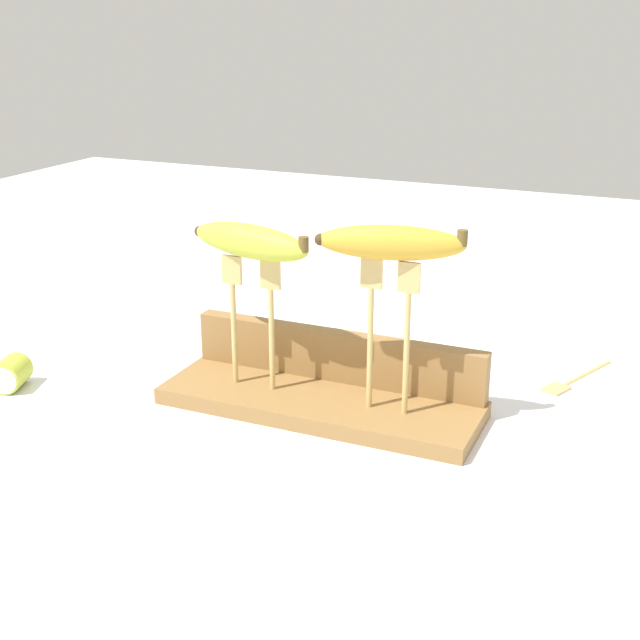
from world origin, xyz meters
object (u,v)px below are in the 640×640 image
at_px(banana_raised_right, 391,243).
at_px(wire_coil, 328,340).
at_px(fork_fallen_near, 571,380).
at_px(fork_stand_left, 252,310).
at_px(fork_stand_right, 389,322).
at_px(banana_raised_left, 250,241).
at_px(banana_chunk_near, 10,374).

xyz_separation_m(banana_raised_right, wire_coil, (-0.17, 0.23, -0.22)).
distance_m(fork_fallen_near, wire_coil, 0.36).
distance_m(fork_stand_left, fork_stand_right, 0.18).
xyz_separation_m(banana_raised_left, fork_fallen_near, (0.37, 0.22, -0.21)).
relative_size(fork_stand_left, fork_fallen_near, 1.12).
bearing_deg(fork_stand_right, fork_fallen_near, 49.81).
relative_size(fork_stand_left, fork_stand_right, 0.90).
relative_size(banana_raised_left, banana_chunk_near, 3.05).
xyz_separation_m(fork_fallen_near, banana_chunk_near, (-0.68, -0.32, 0.02)).
bearing_deg(wire_coil, banana_chunk_near, -134.23).
distance_m(fork_stand_right, banana_raised_left, 0.20).
bearing_deg(banana_raised_right, fork_stand_left, 179.99).
distance_m(fork_stand_left, wire_coil, 0.26).
bearing_deg(wire_coil, fork_fallen_near, -1.20).
height_order(banana_raised_left, fork_fallen_near, banana_raised_left).
xyz_separation_m(fork_fallen_near, wire_coil, (-0.36, 0.01, -0.00)).
height_order(banana_raised_right, fork_fallen_near, banana_raised_right).
bearing_deg(banana_raised_left, banana_raised_right, -0.01).
bearing_deg(wire_coil, banana_raised_left, -91.47).
xyz_separation_m(fork_stand_left, fork_fallen_near, (0.37, 0.22, -0.12)).
relative_size(fork_stand_left, banana_raised_right, 0.98).
bearing_deg(fork_stand_left, fork_stand_right, 0.00).
bearing_deg(banana_raised_right, banana_raised_left, 179.99).
relative_size(fork_stand_right, banana_raised_left, 1.04).
bearing_deg(wire_coil, fork_stand_left, -91.45).
xyz_separation_m(banana_raised_left, wire_coil, (0.01, 0.23, -0.21)).
height_order(fork_fallen_near, wire_coil, same).
bearing_deg(fork_stand_left, wire_coil, 88.55).
distance_m(fork_stand_right, banana_raised_right, 0.10).
height_order(banana_raised_left, banana_raised_right, banana_raised_right).
xyz_separation_m(banana_raised_left, banana_chunk_near, (-0.31, -0.10, -0.19)).
height_order(fork_stand_right, banana_raised_right, banana_raised_right).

